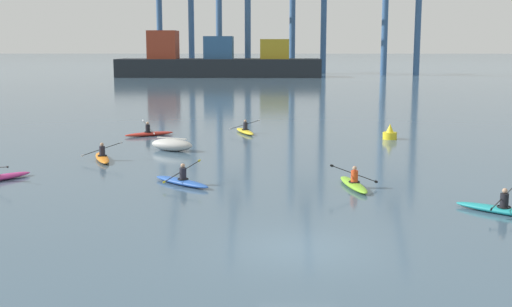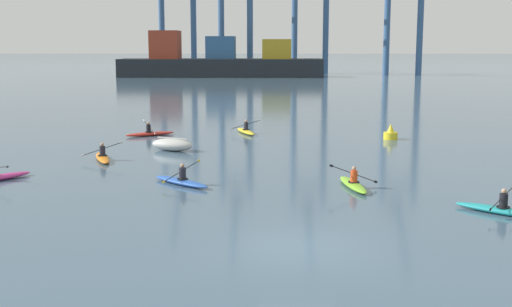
{
  "view_description": "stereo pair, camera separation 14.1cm",
  "coord_description": "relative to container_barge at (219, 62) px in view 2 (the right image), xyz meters",
  "views": [
    {
      "loc": [
        -0.96,
        -19.0,
        6.05
      ],
      "look_at": [
        -1.59,
        13.65,
        0.6
      ],
      "focal_mm": 46.15,
      "sensor_mm": 36.0,
      "label": 1
    },
    {
      "loc": [
        -0.82,
        -19.0,
        6.05
      ],
      "look_at": [
        -1.59,
        13.65,
        0.6
      ],
      "focal_mm": 46.15,
      "sensor_mm": 36.0,
      "label": 2
    }
  ],
  "objects": [
    {
      "name": "kayak_teal",
      "position": [
        18.04,
        -100.06,
        -2.55
      ],
      "size": [
        2.98,
        2.66,
        0.95
      ],
      "color": "teal",
      "rests_on": "ground"
    },
    {
      "name": "channel_buoy",
      "position": [
        17.43,
        -81.25,
        -2.36
      ],
      "size": [
        0.9,
        0.9,
        1.0
      ],
      "color": "yellow",
      "rests_on": "ground"
    },
    {
      "name": "kayak_yellow",
      "position": [
        8.01,
        -78.62,
        -2.55
      ],
      "size": [
        2.12,
        3.41,
        0.95
      ],
      "color": "yellow",
      "rests_on": "ground"
    },
    {
      "name": "kayak_lime",
      "position": [
        13.27,
        -95.78,
        -2.55
      ],
      "size": [
        2.14,
        3.45,
        1.07
      ],
      "color": "#7ABC2D",
      "rests_on": "ground"
    },
    {
      "name": "kayak_red",
      "position": [
        1.68,
        -80.04,
        -2.55
      ],
      "size": [
        3.22,
        2.27,
        1.02
      ],
      "color": "red",
      "rests_on": "ground"
    },
    {
      "name": "ground_plane",
      "position": [
        10.59,
        -104.27,
        -2.72
      ],
      "size": [
        800.0,
        800.0,
        0.0
      ],
      "primitive_type": "plane",
      "color": "#425B70"
    },
    {
      "name": "kayak_orange",
      "position": [
        0.88,
        -89.36,
        -2.55
      ],
      "size": [
        2.1,
        3.4,
        0.98
      ],
      "color": "orange",
      "rests_on": "ground"
    },
    {
      "name": "kayak_blue",
      "position": [
        5.86,
        -95.35,
        -2.55
      ],
      "size": [
        2.92,
        2.73,
        1.02
      ],
      "color": "#2856B2",
      "rests_on": "ground"
    },
    {
      "name": "container_barge",
      "position": [
        0.0,
        0.0,
        0.0
      ],
      "size": [
        37.59,
        8.27,
        8.49
      ],
      "color": "#1E2328",
      "rests_on": "ground"
    },
    {
      "name": "capsized_dinghy",
      "position": [
        4.09,
        -86.17,
        -2.37
      ],
      "size": [
        2.82,
        2.04,
        0.76
      ],
      "color": "beige",
      "rests_on": "ground"
    }
  ]
}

